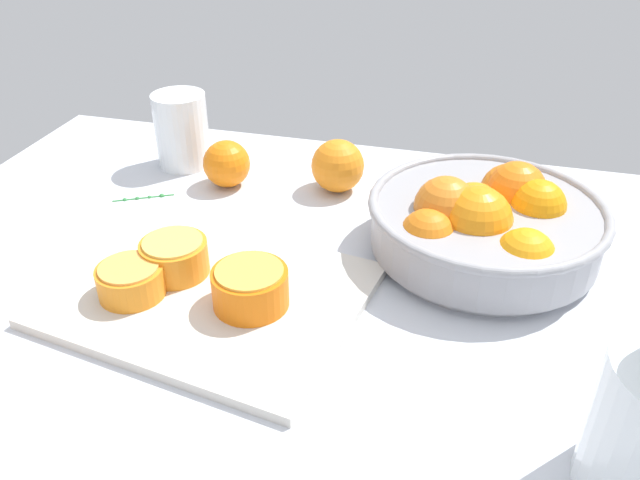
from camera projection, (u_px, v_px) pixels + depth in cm
name	position (u px, v px, depth cm)	size (l,w,h in cm)	color
ground_plane	(313.00, 321.00, 72.48)	(117.33, 91.19, 3.00)	silver
fruit_bowl	(485.00, 222.00, 78.74)	(29.11, 29.11, 10.83)	#99999E
second_glass	(182.00, 135.00, 100.86)	(8.30, 8.30, 11.65)	white
cutting_board	(210.00, 295.00, 73.18)	(33.65, 26.55, 1.21)	beige
orange_half_0	(131.00, 280.00, 71.38)	(7.50, 7.50, 3.74)	orange
orange_half_1	(175.00, 257.00, 74.83)	(7.88, 7.88, 4.32)	orange
orange_half_2	(250.00, 287.00, 69.58)	(8.40, 8.40, 4.57)	orange
loose_orange_0	(338.00, 166.00, 94.05)	(7.80, 7.80, 7.80)	orange
loose_orange_2	(227.00, 164.00, 95.54)	(7.02, 7.02, 7.02)	orange
herb_sprig_0	(145.00, 197.00, 93.71)	(7.88, 4.43, 0.79)	#348541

